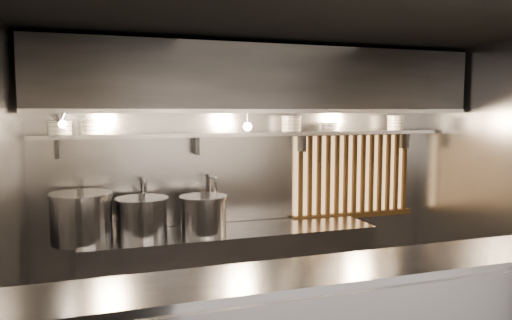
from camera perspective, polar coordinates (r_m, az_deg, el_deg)
ceiling at (r=4.13m, az=5.69°, el=15.04°), size 4.50×4.50×0.00m
wall_back at (r=5.53m, az=-0.94°, el=-1.89°), size 4.50×0.00×4.50m
wall_left at (r=3.82m, az=-27.12°, el=-5.88°), size 0.00×3.00×3.00m
cooking_bench at (r=5.31m, az=-2.82°, el=-12.75°), size 3.00×0.70×0.90m
bowl_shelf at (r=5.31m, az=-0.35°, el=3.01°), size 4.40×0.34×0.04m
exhaust_hood at (r=5.11m, az=0.45°, el=9.02°), size 4.40×0.81×0.65m
wood_screen at (r=6.01m, az=11.07°, el=-1.57°), size 1.56×0.09×1.04m
faucet_left at (r=5.17m, az=-12.71°, el=-3.59°), size 0.04×0.30×0.50m
faucet_right at (r=5.29m, az=-5.14°, el=-3.26°), size 0.04×0.30×0.50m
heat_lamp at (r=4.57m, az=-21.59°, el=4.55°), size 0.25×0.35×0.20m
pendant_bulb at (r=5.16m, az=-0.98°, el=3.85°), size 0.09×0.09×0.19m
stock_pot_left at (r=4.95m, az=-19.33°, el=-6.21°), size 0.77×0.77×0.51m
stock_pot_mid at (r=5.02m, az=-12.89°, el=-6.35°), size 0.57×0.57×0.42m
stock_pot_right at (r=5.02m, az=-6.02°, el=-6.23°), size 0.55×0.55×0.42m
bowl_stack_0 at (r=5.04m, az=-21.51°, el=3.46°), size 0.23×0.23×0.13m
bowl_stack_1 at (r=5.03m, az=-18.14°, el=3.57°), size 0.24×0.24×0.13m
bowl_stack_2 at (r=5.47m, az=4.06°, el=4.17°), size 0.23×0.23×0.17m
bowl_stack_3 at (r=5.67m, az=8.50°, el=3.79°), size 0.21×0.21×0.09m
bowl_stack_4 at (r=6.11m, az=15.68°, el=4.13°), size 0.20×0.20×0.17m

